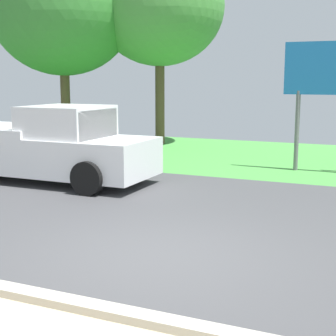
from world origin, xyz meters
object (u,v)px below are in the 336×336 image
tree_center_back (160,7)px  tree_right_mid (62,10)px  roadside_billboard (334,78)px  pickup_truck (52,146)px

tree_center_back → tree_right_mid: (-3.27, -1.60, -0.13)m
roadside_billboard → tree_center_back: bearing=150.6°
pickup_truck → tree_center_back: 9.01m
roadside_billboard → tree_right_mid: bearing=167.4°
roadside_billboard → tree_center_back: tree_center_back is taller
tree_center_back → tree_right_mid: tree_right_mid is taller
pickup_truck → tree_center_back: bearing=92.4°
pickup_truck → roadside_billboard: (6.17, 4.01, 1.68)m
tree_right_mid → roadside_billboard: bearing=-12.6°
tree_right_mid → tree_center_back: bearing=26.1°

